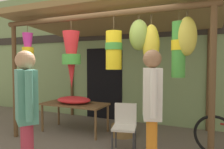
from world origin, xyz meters
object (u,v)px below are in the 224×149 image
object	(u,v)px
flower_heap_on_table	(74,100)
shopper_by_bananas	(152,104)
display_table	(75,106)
passerby_at_right	(26,108)
folding_chair	(125,123)
wicker_basket_spare	(123,130)

from	to	relation	value
flower_heap_on_table	shopper_by_bananas	distance (m)	2.48
display_table	shopper_by_bananas	xyz separation A→B (m)	(2.08, -1.34, 0.44)
flower_heap_on_table	passerby_at_right	bearing A→B (deg)	-71.29
flower_heap_on_table	folding_chair	world-z (taller)	folding_chair
shopper_by_bananas	display_table	bearing A→B (deg)	147.29
folding_chair	flower_heap_on_table	bearing A→B (deg)	160.33
folding_chair	passerby_at_right	xyz separation A→B (m)	(-0.71, -1.57, 0.52)
wicker_basket_spare	passerby_at_right	bearing A→B (deg)	-100.03
display_table	passerby_at_right	xyz separation A→B (m)	(0.70, -2.10, 0.43)
shopper_by_bananas	flower_heap_on_table	bearing A→B (deg)	147.83
passerby_at_right	wicker_basket_spare	bearing A→B (deg)	79.97
folding_chair	shopper_by_bananas	xyz separation A→B (m)	(0.67, -0.80, 0.53)
folding_chair	wicker_basket_spare	xyz separation A→B (m)	(-0.31, 0.72, -0.38)
folding_chair	wicker_basket_spare	distance (m)	0.87
display_table	folding_chair	bearing A→B (deg)	-20.68
flower_heap_on_table	wicker_basket_spare	distance (m)	1.28
flower_heap_on_table	passerby_at_right	xyz separation A→B (m)	(0.70, -2.07, 0.28)
flower_heap_on_table	folding_chair	distance (m)	1.52
flower_heap_on_table	folding_chair	xyz separation A→B (m)	(1.41, -0.51, -0.23)
wicker_basket_spare	shopper_by_bananas	bearing A→B (deg)	-57.33
flower_heap_on_table	wicker_basket_spare	world-z (taller)	flower_heap_on_table
wicker_basket_spare	flower_heap_on_table	bearing A→B (deg)	-169.11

